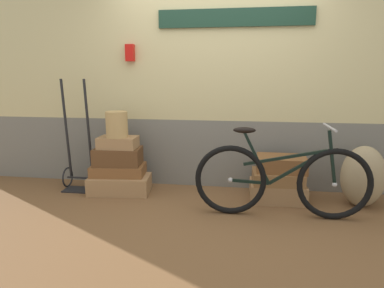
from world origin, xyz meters
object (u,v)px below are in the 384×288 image
object	(u,v)px
suitcase_5	(278,177)
suitcase_6	(281,164)
suitcase_4	(277,191)
suitcase_0	(120,184)
suitcase_1	(118,170)
suitcase_2	(118,156)
suitcase_3	(118,142)
luggage_trolley	(79,161)
wicker_basket	(117,124)
bicycle	(281,180)
burlap_sack	(363,177)

from	to	relation	value
suitcase_5	suitcase_6	bearing A→B (deg)	28.78
suitcase_4	suitcase_0	bearing A→B (deg)	179.51
suitcase_1	suitcase_2	world-z (taller)	suitcase_2
suitcase_3	luggage_trolley	distance (m)	0.60
suitcase_3	wicker_basket	size ratio (longest dim) A/B	1.48
suitcase_2	luggage_trolley	size ratio (longest dim) A/B	0.40
suitcase_5	luggage_trolley	distance (m)	2.41
suitcase_3	suitcase_6	distance (m)	1.91
wicker_basket	bicycle	world-z (taller)	wicker_basket
suitcase_3	suitcase_6	size ratio (longest dim) A/B	0.83
suitcase_2	suitcase_5	bearing A→B (deg)	-5.87
suitcase_1	bicycle	bearing A→B (deg)	-20.50
wicker_basket	burlap_sack	bearing A→B (deg)	-0.82
suitcase_2	suitcase_3	world-z (taller)	suitcase_3
burlap_sack	luggage_trolley	bearing A→B (deg)	178.15
wicker_basket	bicycle	size ratio (longest dim) A/B	0.18
suitcase_1	suitcase_3	distance (m)	0.34
suitcase_3	luggage_trolley	bearing A→B (deg)	173.55
suitcase_4	suitcase_6	distance (m)	0.32
suitcase_1	suitcase_2	distance (m)	0.17
luggage_trolley	bicycle	distance (m)	2.45
suitcase_0	suitcase_4	size ratio (longest dim) A/B	1.18
suitcase_1	suitcase_3	bearing A→B (deg)	-6.14
suitcase_3	suitcase_6	world-z (taller)	suitcase_3
suitcase_3	suitcase_0	bearing A→B (deg)	-70.93
luggage_trolley	burlap_sack	distance (m)	3.29
burlap_sack	wicker_basket	bearing A→B (deg)	179.18
suitcase_2	suitcase_6	world-z (taller)	suitcase_2
suitcase_1	suitcase_5	bearing A→B (deg)	-6.78
suitcase_2	suitcase_0	bearing A→B (deg)	-65.54
suitcase_5	suitcase_4	bearing A→B (deg)	65.66
suitcase_4	suitcase_6	bearing A→B (deg)	15.61
suitcase_3	bicycle	world-z (taller)	bicycle
suitcase_0	suitcase_2	bearing A→B (deg)	113.89
suitcase_1	bicycle	world-z (taller)	bicycle
suitcase_0	suitcase_5	bearing A→B (deg)	-5.04
suitcase_5	burlap_sack	distance (m)	0.89
luggage_trolley	suitcase_2	bearing A→B (deg)	-4.45
suitcase_1	wicker_basket	world-z (taller)	wicker_basket
bicycle	suitcase_5	bearing A→B (deg)	88.34
wicker_basket	suitcase_2	bearing A→B (deg)	115.68
suitcase_0	suitcase_6	distance (m)	1.91
suitcase_0	suitcase_3	size ratio (longest dim) A/B	1.59
suitcase_5	wicker_basket	distance (m)	1.95
suitcase_3	suitcase_5	bearing A→B (deg)	-2.38
suitcase_6	bicycle	bearing A→B (deg)	-94.19
suitcase_4	luggage_trolley	world-z (taller)	luggage_trolley
suitcase_1	wicker_basket	xyz separation A→B (m)	(0.01, -0.02, 0.56)
suitcase_4	wicker_basket	bearing A→B (deg)	178.89
suitcase_5	bicycle	bearing A→B (deg)	-93.87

